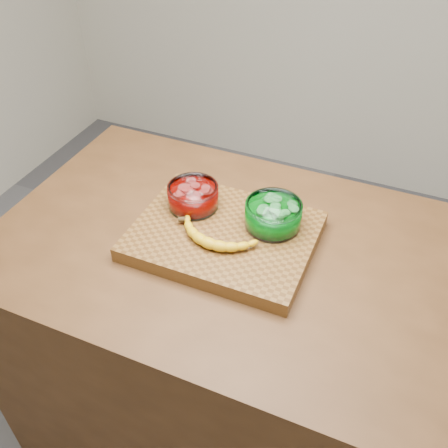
% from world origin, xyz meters
% --- Properties ---
extents(ground, '(3.50, 3.50, 0.00)m').
position_xyz_m(ground, '(0.00, 0.00, 0.00)').
color(ground, '#525256').
rests_on(ground, ground).
extents(counter, '(1.20, 0.80, 0.90)m').
position_xyz_m(counter, '(0.00, 0.00, 0.45)').
color(counter, '#523118').
rests_on(counter, ground).
extents(cutting_board, '(0.45, 0.35, 0.04)m').
position_xyz_m(cutting_board, '(0.00, 0.00, 0.92)').
color(cutting_board, brown).
rests_on(cutting_board, counter).
extents(bowl_red, '(0.13, 0.13, 0.06)m').
position_xyz_m(bowl_red, '(-0.11, 0.06, 0.97)').
color(bowl_red, white).
rests_on(bowl_red, cutting_board).
extents(bowl_green, '(0.14, 0.14, 0.07)m').
position_xyz_m(bowl_green, '(0.11, 0.07, 0.97)').
color(bowl_green, white).
rests_on(bowl_green, cutting_board).
extents(banana, '(0.24, 0.11, 0.03)m').
position_xyz_m(banana, '(-0.00, -0.05, 0.96)').
color(banana, gold).
rests_on(banana, cutting_board).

